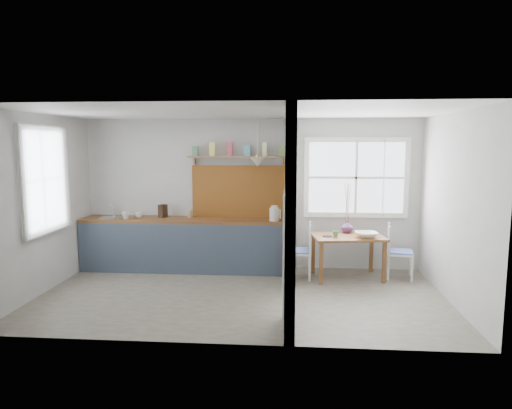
# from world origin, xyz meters

# --- Properties ---
(floor) EXTENTS (5.80, 3.20, 0.01)m
(floor) POSITION_xyz_m (0.00, 0.00, 0.00)
(floor) COLOR gray
(floor) RESTS_ON ground
(ceiling) EXTENTS (5.80, 3.20, 0.01)m
(ceiling) POSITION_xyz_m (0.00, 0.00, 2.60)
(ceiling) COLOR silver
(ceiling) RESTS_ON walls
(walls) EXTENTS (5.81, 3.21, 2.60)m
(walls) POSITION_xyz_m (0.00, 0.00, 1.30)
(walls) COLOR silver
(walls) RESTS_ON floor
(partition) EXTENTS (0.12, 3.20, 2.60)m
(partition) POSITION_xyz_m (0.70, 0.06, 1.45)
(partition) COLOR silver
(partition) RESTS_ON floor
(kitchen_window) EXTENTS (0.10, 1.16, 1.50)m
(kitchen_window) POSITION_xyz_m (-2.87, 0.00, 1.65)
(kitchen_window) COLOR white
(kitchen_window) RESTS_ON walls
(nook_window) EXTENTS (1.76, 0.10, 1.30)m
(nook_window) POSITION_xyz_m (1.80, 1.56, 1.60)
(nook_window) COLOR white
(nook_window) RESTS_ON walls
(counter) EXTENTS (3.50, 0.60, 0.90)m
(counter) POSITION_xyz_m (-1.13, 1.33, 0.46)
(counter) COLOR brown
(counter) RESTS_ON floor
(sink) EXTENTS (0.40, 0.40, 0.02)m
(sink) POSITION_xyz_m (-2.43, 1.30, 0.89)
(sink) COLOR silver
(sink) RESTS_ON counter
(backsplash) EXTENTS (1.65, 0.03, 0.90)m
(backsplash) POSITION_xyz_m (-0.20, 1.58, 1.35)
(backsplash) COLOR brown
(backsplash) RESTS_ON walls
(shelf) EXTENTS (1.75, 0.20, 0.21)m
(shelf) POSITION_xyz_m (-0.20, 1.49, 2.00)
(shelf) COLOR brown
(shelf) RESTS_ON walls
(pendant_lamp) EXTENTS (0.26, 0.26, 0.16)m
(pendant_lamp) POSITION_xyz_m (0.15, 1.15, 1.88)
(pendant_lamp) COLOR beige
(pendant_lamp) RESTS_ON ceiling
(utensil_rail) EXTENTS (0.02, 0.50, 0.02)m
(utensil_rail) POSITION_xyz_m (0.61, 0.90, 1.45)
(utensil_rail) COLOR silver
(utensil_rail) RESTS_ON partition
(dining_table) EXTENTS (1.22, 0.91, 0.70)m
(dining_table) POSITION_xyz_m (1.62, 1.03, 0.35)
(dining_table) COLOR brown
(dining_table) RESTS_ON floor
(chair_left) EXTENTS (0.42, 0.42, 0.91)m
(chair_left) POSITION_xyz_m (0.82, 0.97, 0.45)
(chair_left) COLOR silver
(chair_left) RESTS_ON floor
(chair_right) EXTENTS (0.47, 0.47, 0.88)m
(chair_right) POSITION_xyz_m (2.47, 1.09, 0.44)
(chair_right) COLOR silver
(chair_right) RESTS_ON floor
(kettle) EXTENTS (0.22, 0.18, 0.26)m
(kettle) POSITION_xyz_m (0.42, 1.20, 1.03)
(kettle) COLOR silver
(kettle) RESTS_ON counter
(mug_a) EXTENTS (0.16, 0.16, 0.12)m
(mug_a) POSITION_xyz_m (-2.11, 1.18, 0.96)
(mug_a) COLOR silver
(mug_a) RESTS_ON counter
(mug_b) EXTENTS (0.13, 0.13, 0.10)m
(mug_b) POSITION_xyz_m (-1.93, 1.34, 0.95)
(mug_b) COLOR silver
(mug_b) RESTS_ON counter
(knife_block) EXTENTS (0.15, 0.17, 0.22)m
(knife_block) POSITION_xyz_m (-1.52, 1.40, 1.01)
(knife_block) COLOR black
(knife_block) RESTS_ON counter
(jar) EXTENTS (0.11, 0.11, 0.14)m
(jar) POSITION_xyz_m (-1.04, 1.40, 0.97)
(jar) COLOR tan
(jar) RESTS_ON counter
(towel_magenta) EXTENTS (0.02, 0.03, 0.49)m
(towel_magenta) POSITION_xyz_m (0.58, 0.97, 0.28)
(towel_magenta) COLOR #A92143
(towel_magenta) RESTS_ON counter
(towel_orange) EXTENTS (0.02, 0.03, 0.55)m
(towel_orange) POSITION_xyz_m (0.58, 0.96, 0.25)
(towel_orange) COLOR orange
(towel_orange) RESTS_ON counter
(bowl) EXTENTS (0.40, 0.40, 0.08)m
(bowl) POSITION_xyz_m (1.90, 0.92, 0.74)
(bowl) COLOR white
(bowl) RESTS_ON dining_table
(table_cup) EXTENTS (0.14, 0.14, 0.10)m
(table_cup) POSITION_xyz_m (1.41, 0.91, 0.75)
(table_cup) COLOR #59955B
(table_cup) RESTS_ON dining_table
(plate) EXTENTS (0.20, 0.20, 0.01)m
(plate) POSITION_xyz_m (1.28, 0.93, 0.71)
(plate) COLOR black
(plate) RESTS_ON dining_table
(vase) EXTENTS (0.23, 0.23, 0.21)m
(vase) POSITION_xyz_m (1.64, 1.28, 0.80)
(vase) COLOR #552E5C
(vase) RESTS_ON dining_table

